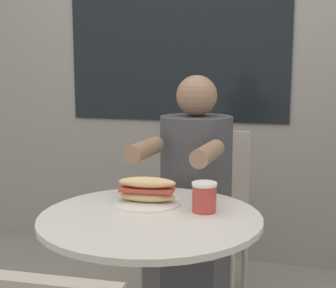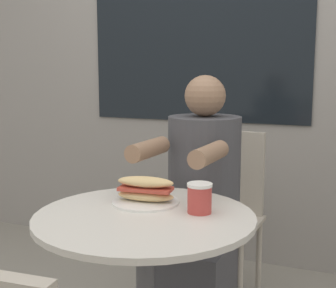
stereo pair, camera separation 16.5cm
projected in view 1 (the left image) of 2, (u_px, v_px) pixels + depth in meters
The scene contains 6 objects.
storefront_wall at pixel (229, 30), 2.77m from camera, with size 8.00×0.09×2.80m.
cafe_table at pixel (151, 271), 1.53m from camera, with size 0.71×0.71×0.71m.
diner_chair at pixel (211, 201), 2.35m from camera, with size 0.40×0.40×0.87m.
seated_diner at pixel (193, 226), 2.02m from camera, with size 0.33×0.56×1.15m.
sandwich_on_plate at pixel (147, 193), 1.62m from camera, with size 0.23×0.23×0.09m.
drink_cup at pixel (204, 197), 1.52m from camera, with size 0.08×0.08×0.10m.
Camera 1 is at (0.47, -1.36, 1.17)m, focal length 50.00 mm.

